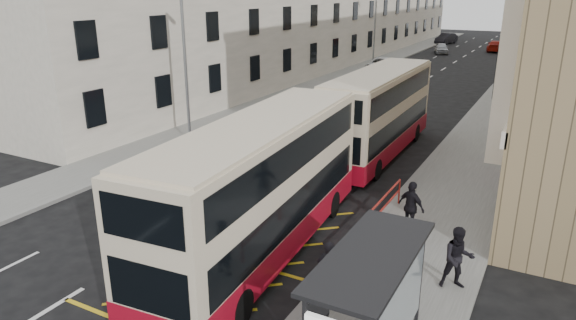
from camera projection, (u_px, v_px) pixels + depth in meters
The scene contains 20 objects.
ground at pixel (107, 274), 15.41m from camera, with size 200.00×200.00×0.00m, color black.
pavement_right at pixel (508, 106), 36.83m from camera, with size 4.00×120.00×0.15m, color slate.
pavement_left at pixel (313, 87), 43.78m from camera, with size 3.00×120.00×0.15m, color slate.
kerb_right at pixel (479, 103), 37.73m from camera, with size 0.25×120.00×0.15m, color gray.
kerb_left at pixel (329, 88), 43.11m from camera, with size 0.25×120.00×0.15m, color gray.
road_markings at pixel (441, 70), 52.95m from camera, with size 10.00×110.00×0.01m, color silver, non-canonical shape.
terrace_left at pixel (326, 2), 57.31m from camera, with size 9.18×79.00×13.25m.
bus_shelter at pixel (371, 294), 10.66m from camera, with size 1.65×4.25×2.70m.
guard_railing at pixel (371, 218), 17.13m from camera, with size 0.06×6.56×1.01m.
street_lamp_near at pixel (186, 58), 26.78m from camera, with size 0.93×0.18×8.00m.
street_lamp_far at pixel (375, 24), 51.81m from camera, with size 0.93×0.18×8.00m.
double_decker_front at pixel (261, 189), 15.90m from camera, with size 3.39×11.24×4.42m.
double_decker_rear at pixel (378, 114), 25.58m from camera, with size 2.58×10.79×4.29m.
pedestrian_near at pixel (329, 271), 13.63m from camera, with size 0.63×0.42×1.74m, color black.
pedestrian_mid at pixel (458, 258), 14.19m from camera, with size 0.89×0.69×1.83m, color black.
pedestrian_far at pixel (411, 207), 17.49m from camera, with size 1.07×0.44×1.82m, color black.
white_van at pixel (381, 65), 51.72m from camera, with size 2.35×5.11×1.42m, color white.
car_silver at pixel (441, 48), 65.99m from camera, with size 1.58×3.93×1.34m, color #989BA0.
car_dark at pixel (446, 39), 77.22m from camera, with size 1.66×4.77×1.57m, color black.
car_red at pixel (496, 46), 67.99m from camera, with size 2.02×4.96×1.44m, color #950E03.
Camera 1 is at (11.18, -9.31, 8.19)m, focal length 32.00 mm.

